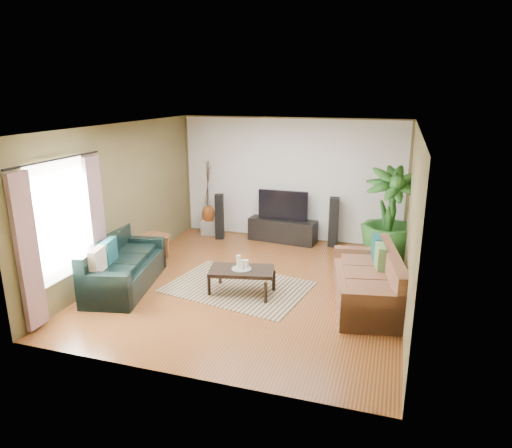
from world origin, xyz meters
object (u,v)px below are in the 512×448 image
at_px(sofa_right, 366,278).
at_px(vase, 209,214).
at_px(speaker_left, 219,217).
at_px(sofa_left, 125,263).
at_px(side_table, 153,248).
at_px(television, 283,205).
at_px(coffee_table, 242,281).
at_px(tv_stand, 283,230).
at_px(potted_plant, 389,216).
at_px(pedestal, 209,227).
at_px(speaker_right, 334,222).

distance_m(sofa_right, vase, 4.61).
height_order(speaker_left, vase, speaker_left).
distance_m(sofa_left, side_table, 1.31).
relative_size(sofa_right, vase, 4.81).
bearing_deg(television, sofa_right, -52.39).
bearing_deg(coffee_table, tv_stand, 78.44).
height_order(tv_stand, potted_plant, potted_plant).
distance_m(pedestal, side_table, 1.96).
bearing_deg(side_table, tv_stand, 41.78).
relative_size(sofa_left, pedestal, 5.88).
distance_m(coffee_table, tv_stand, 2.86).
height_order(sofa_left, coffee_table, sofa_left).
bearing_deg(tv_stand, coffee_table, -83.20).
height_order(sofa_right, pedestal, sofa_right).
distance_m(tv_stand, speaker_right, 1.16).
xyz_separation_m(sofa_left, pedestal, (0.17, 3.20, -0.26)).
xyz_separation_m(sofa_left, speaker_left, (0.54, 2.97, 0.09)).
xyz_separation_m(television, pedestal, (-1.78, 0.00, -0.66)).
bearing_deg(tv_stand, side_table, -131.92).
height_order(sofa_left, sofa_right, same).
relative_size(sofa_right, speaker_right, 1.89).
bearing_deg(pedestal, sofa_right, -34.56).
height_order(potted_plant, vase, potted_plant).
xyz_separation_m(coffee_table, potted_plant, (2.24, 2.19, 0.72)).
bearing_deg(television, potted_plant, -16.50).
bearing_deg(side_table, television, 41.78).
distance_m(sofa_left, tv_stand, 3.76).
bearing_deg(speaker_right, sofa_right, -73.60).
bearing_deg(tv_stand, pedestal, -173.71).
bearing_deg(sofa_right, potted_plant, 162.16).
height_order(television, speaker_right, television).
relative_size(sofa_left, potted_plant, 1.04).
relative_size(sofa_right, tv_stand, 1.35).
xyz_separation_m(speaker_right, pedestal, (-2.90, 0.00, -0.37)).
relative_size(potted_plant, side_table, 3.62).
bearing_deg(sofa_left, sofa_right, -93.31).
bearing_deg(speaker_left, side_table, -129.01).
height_order(coffee_table, speaker_right, speaker_right).
bearing_deg(pedestal, coffee_table, -57.74).
distance_m(sofa_left, speaker_right, 4.44).
bearing_deg(coffee_table, speaker_right, 56.99).
bearing_deg(side_table, speaker_right, 30.43).
xyz_separation_m(sofa_left, tv_stand, (1.96, 3.20, -0.17)).
height_order(vase, side_table, vase).
bearing_deg(coffee_table, vase, 110.19).
bearing_deg(television, tv_stand, 0.00).
bearing_deg(pedestal, side_table, -100.92).
bearing_deg(coffee_table, television, 78.44).
xyz_separation_m(tv_stand, vase, (-1.78, 0.00, 0.23)).
bearing_deg(pedestal, sofa_left, -93.11).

